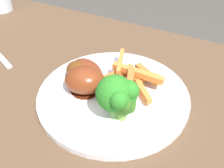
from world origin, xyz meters
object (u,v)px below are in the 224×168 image
broccoli_floret_middle (117,94)px  chicken_drumstick_far (88,73)px  dining_table (108,146)px  broccoli_floret_front (123,103)px  chicken_drumstick_near (87,80)px  carrot_fries_pile (133,77)px  dinner_plate (112,95)px  chicken_drumstick_extra (82,75)px

broccoli_floret_middle → chicken_drumstick_far: 0.11m
dining_table → chicken_drumstick_far: (0.06, -0.03, 0.15)m
broccoli_floret_front → broccoli_floret_middle: size_ratio=0.73×
dining_table → chicken_drumstick_near: 0.16m
carrot_fries_pile → chicken_drumstick_far: chicken_drumstick_far is taller
carrot_fries_pile → chicken_drumstick_far: bearing=19.9°
dinner_plate → broccoli_floret_front: 0.08m
broccoli_floret_front → chicken_drumstick_far: 0.12m
broccoli_floret_middle → carrot_fries_pile: 0.09m
dinner_plate → chicken_drumstick_extra: (0.06, 0.00, 0.03)m
chicken_drumstick_near → chicken_drumstick_extra: chicken_drumstick_near is taller
dining_table → carrot_fries_pile: bearing=-110.6°
carrot_fries_pile → chicken_drumstick_near: bearing=37.4°
dining_table → dinner_plate: dinner_plate is taller
chicken_drumstick_extra → broccoli_floret_middle: bearing=153.3°
broccoli_floret_front → chicken_drumstick_near: broccoli_floret_front is taller
dinner_plate → chicken_drumstick_near: chicken_drumstick_near is taller
broccoli_floret_middle → dinner_plate: bearing=-54.7°
dining_table → dinner_plate: 0.13m
broccoli_floret_front → chicken_drumstick_extra: (0.11, -0.05, -0.02)m
dinner_plate → carrot_fries_pile: size_ratio=2.00×
dining_table → chicken_drumstick_near: (0.05, -0.01, 0.15)m
chicken_drumstick_near → broccoli_floret_middle: bearing=156.1°
carrot_fries_pile → chicken_drumstick_near: (0.07, 0.05, 0.00)m
dinner_plate → chicken_drumstick_near: size_ratio=2.21×
carrot_fries_pile → dinner_plate: bearing=55.5°
dining_table → dinner_plate: size_ratio=4.26×
dining_table → dinner_plate: (0.00, -0.02, 0.12)m
chicken_drumstick_far → carrot_fries_pile: bearing=-160.1°
broccoli_floret_front → chicken_drumstick_extra: broccoli_floret_front is taller
chicken_drumstick_far → chicken_drumstick_extra: same height
broccoli_floret_middle → chicken_drumstick_extra: size_ratio=0.67×
dinner_plate → chicken_drumstick_extra: chicken_drumstick_extra is taller
broccoli_floret_middle → broccoli_floret_front: bearing=179.3°
broccoli_floret_middle → chicken_drumstick_near: size_ratio=0.63×
broccoli_floret_middle → carrot_fries_pile: (0.01, -0.09, -0.03)m
broccoli_floret_middle → carrot_fries_pile: bearing=-82.6°
dinner_plate → carrot_fries_pile: carrot_fries_pile is taller
dinner_plate → broccoli_floret_front: (-0.05, 0.05, 0.04)m
dinner_plate → broccoli_floret_middle: (-0.04, 0.05, 0.06)m
dinner_plate → broccoli_floret_middle: broccoli_floret_middle is taller
broccoli_floret_middle → chicken_drumstick_near: (0.08, -0.04, -0.03)m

